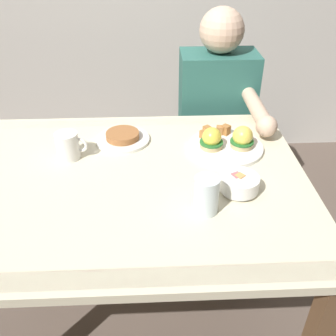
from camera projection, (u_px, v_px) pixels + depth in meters
ground_plane at (134, 319)px, 1.64m from camera, size 6.00×6.00×0.00m
dining_table at (125, 205)px, 1.29m from camera, size 1.20×0.90×0.74m
eggs_benedict_plate at (227, 142)px, 1.37m from camera, size 0.27×0.27×0.09m
fruit_bowl at (239, 184)px, 1.16m from camera, size 0.12×0.12×0.06m
coffee_mug at (68, 145)px, 1.31m from camera, size 0.11×0.08×0.09m
water_glass_near at (206, 197)px, 1.08m from camera, size 0.07×0.07×0.11m
side_plate at (123, 138)px, 1.43m from camera, size 0.20×0.20×0.04m
diner_person at (217, 118)px, 1.79m from camera, size 0.34×0.54×1.14m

